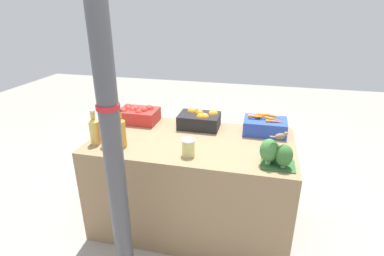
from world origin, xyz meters
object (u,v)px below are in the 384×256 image
(orange_crate, at_px, (200,120))
(juice_bottle_amber, at_px, (121,131))
(support_pole, at_px, (110,126))
(pickle_jar, at_px, (188,147))
(broccoli_pile, at_px, (275,153))
(juice_bottle_golden, at_px, (95,130))
(juice_bottle_ruby, at_px, (107,131))
(carrot_crate, at_px, (265,126))
(sparrow_bird, at_px, (281,136))
(apple_crate, at_px, (138,114))

(orange_crate, relative_size, juice_bottle_amber, 1.17)
(support_pole, distance_m, pickle_jar, 0.61)
(broccoli_pile, distance_m, juice_bottle_golden, 1.31)
(broccoli_pile, bearing_deg, orange_crate, 139.02)
(juice_bottle_amber, bearing_deg, juice_bottle_ruby, 180.00)
(carrot_crate, height_order, sparrow_bird, sparrow_bird)
(carrot_crate, bearing_deg, support_pole, -132.45)
(juice_bottle_golden, height_order, juice_bottle_ruby, same)
(apple_crate, distance_m, sparrow_bird, 1.31)
(support_pole, xyz_separation_m, sparrow_bird, (0.95, 0.41, -0.14))
(juice_bottle_golden, relative_size, pickle_jar, 2.19)
(juice_bottle_ruby, bearing_deg, juice_bottle_amber, 0.00)
(support_pole, xyz_separation_m, carrot_crate, (0.86, 0.94, -0.29))
(juice_bottle_golden, distance_m, sparrow_bird, 1.34)
(juice_bottle_ruby, distance_m, juice_bottle_amber, 0.12)
(juice_bottle_ruby, height_order, sparrow_bird, juice_bottle_ruby)
(sparrow_bird, bearing_deg, juice_bottle_ruby, 147.01)
(sparrow_bird, bearing_deg, support_pole, 171.81)
(apple_crate, bearing_deg, orange_crate, 0.36)
(broccoli_pile, bearing_deg, juice_bottle_golden, 178.79)
(pickle_jar, bearing_deg, juice_bottle_golden, 177.99)
(broccoli_pile, distance_m, sparrow_bird, 0.13)
(carrot_crate, relative_size, sparrow_bird, 2.81)
(apple_crate, relative_size, juice_bottle_amber, 1.17)
(orange_crate, relative_size, broccoli_pile, 1.45)
(broccoli_pile, relative_size, juice_bottle_golden, 0.87)
(carrot_crate, height_order, broccoli_pile, broccoli_pile)
(support_pole, height_order, orange_crate, support_pole)
(orange_crate, distance_m, broccoli_pile, 0.80)
(juice_bottle_golden, height_order, juice_bottle_amber, juice_bottle_amber)
(pickle_jar, bearing_deg, support_pole, -129.70)
(support_pole, xyz_separation_m, broccoli_pile, (0.92, 0.41, -0.27))
(broccoli_pile, height_order, juice_bottle_amber, juice_bottle_amber)
(orange_crate, relative_size, juice_bottle_golden, 1.27)
(juice_bottle_golden, bearing_deg, pickle_jar, -2.01)
(carrot_crate, xyz_separation_m, broccoli_pile, (0.06, -0.53, 0.02))
(juice_bottle_golden, bearing_deg, juice_bottle_ruby, -0.00)
(pickle_jar, relative_size, sparrow_bird, 1.01)
(carrot_crate, xyz_separation_m, juice_bottle_amber, (-1.03, -0.50, 0.06))
(carrot_crate, bearing_deg, juice_bottle_golden, -158.14)
(pickle_jar, bearing_deg, juice_bottle_ruby, 177.68)
(support_pole, height_order, apple_crate, support_pole)
(apple_crate, xyz_separation_m, juice_bottle_ruby, (-0.04, -0.50, 0.04))
(apple_crate, height_order, carrot_crate, carrot_crate)
(broccoli_pile, bearing_deg, sparrow_bird, -2.30)
(orange_crate, height_order, juice_bottle_amber, juice_bottle_amber)
(orange_crate, bearing_deg, broccoli_pile, -40.98)
(carrot_crate, height_order, juice_bottle_amber, juice_bottle_amber)
(juice_bottle_ruby, bearing_deg, juice_bottle_golden, 180.00)
(carrot_crate, relative_size, juice_bottle_ruby, 1.27)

